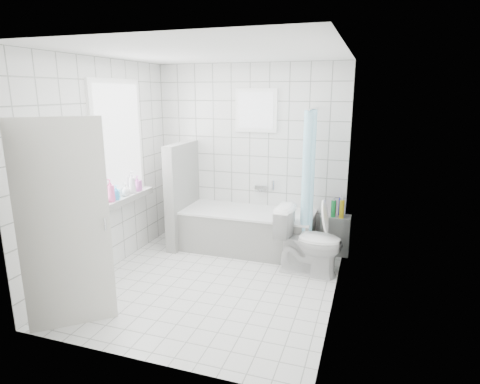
% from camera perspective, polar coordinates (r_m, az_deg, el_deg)
% --- Properties ---
extents(ground, '(3.00, 3.00, 0.00)m').
position_cam_1_polar(ground, '(4.89, -3.98, -12.78)').
color(ground, white).
rests_on(ground, ground).
extents(ceiling, '(3.00, 3.00, 0.00)m').
position_cam_1_polar(ceiling, '(4.38, -4.58, 19.19)').
color(ceiling, white).
rests_on(ceiling, ground).
extents(wall_back, '(2.80, 0.02, 2.60)m').
position_cam_1_polar(wall_back, '(5.85, 1.39, 5.16)').
color(wall_back, white).
rests_on(wall_back, ground).
extents(wall_front, '(2.80, 0.02, 2.60)m').
position_cam_1_polar(wall_front, '(3.17, -14.69, -3.03)').
color(wall_front, white).
rests_on(wall_front, ground).
extents(wall_left, '(0.02, 3.00, 2.60)m').
position_cam_1_polar(wall_left, '(5.15, -18.83, 3.19)').
color(wall_left, white).
rests_on(wall_left, ground).
extents(wall_right, '(0.02, 3.00, 2.60)m').
position_cam_1_polar(wall_right, '(4.14, 13.96, 1.00)').
color(wall_right, white).
rests_on(wall_right, ground).
extents(window_left, '(0.01, 0.90, 1.40)m').
position_cam_1_polar(window_left, '(5.32, -16.76, 6.95)').
color(window_left, white).
rests_on(window_left, wall_left).
extents(window_back, '(0.50, 0.01, 0.50)m').
position_cam_1_polar(window_back, '(5.71, 2.27, 11.50)').
color(window_back, white).
rests_on(window_back, wall_back).
extents(window_sill, '(0.18, 1.02, 0.08)m').
position_cam_1_polar(window_sill, '(5.43, -15.82, -0.82)').
color(window_sill, white).
rests_on(window_sill, wall_left).
extents(door, '(0.64, 0.55, 2.00)m').
position_cam_1_polar(door, '(4.03, -23.66, -4.58)').
color(door, silver).
rests_on(door, ground).
extents(bathtub, '(1.84, 0.77, 0.58)m').
position_cam_1_polar(bathtub, '(5.72, 1.11, -5.48)').
color(bathtub, white).
rests_on(bathtub, ground).
extents(partition_wall, '(0.15, 0.85, 1.50)m').
position_cam_1_polar(partition_wall, '(5.90, -8.18, -0.36)').
color(partition_wall, white).
rests_on(partition_wall, ground).
extents(tiled_ledge, '(0.40, 0.24, 0.55)m').
position_cam_1_polar(tiled_ledge, '(5.76, 13.35, -5.92)').
color(tiled_ledge, white).
rests_on(tiled_ledge, ground).
extents(toilet, '(0.84, 0.51, 0.83)m').
position_cam_1_polar(toilet, '(5.05, 9.78, -6.89)').
color(toilet, white).
rests_on(toilet, ground).
extents(curtain_rod, '(0.02, 0.80, 0.02)m').
position_cam_1_polar(curtain_rod, '(5.18, 10.40, 11.57)').
color(curtain_rod, silver).
rests_on(curtain_rod, wall_back).
extents(shower_curtain, '(0.14, 0.48, 1.78)m').
position_cam_1_polar(shower_curtain, '(5.17, 9.76, 1.52)').
color(shower_curtain, '#56D2FD').
rests_on(shower_curtain, curtain_rod).
extents(tub_faucet, '(0.18, 0.06, 0.06)m').
position_cam_1_polar(tub_faucet, '(5.85, 3.05, 0.64)').
color(tub_faucet, silver).
rests_on(tub_faucet, wall_back).
extents(sill_bottles, '(0.17, 0.69, 0.30)m').
position_cam_1_polar(sill_bottles, '(5.35, -16.12, 0.71)').
color(sill_bottles, '#CB65B9').
rests_on(sill_bottles, window_sill).
extents(ledge_bottles, '(0.18, 0.18, 0.25)m').
position_cam_1_polar(ledge_bottles, '(5.61, 13.71, -2.25)').
color(ledge_bottles, '#1C25E0').
rests_on(ledge_bottles, tiled_ledge).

